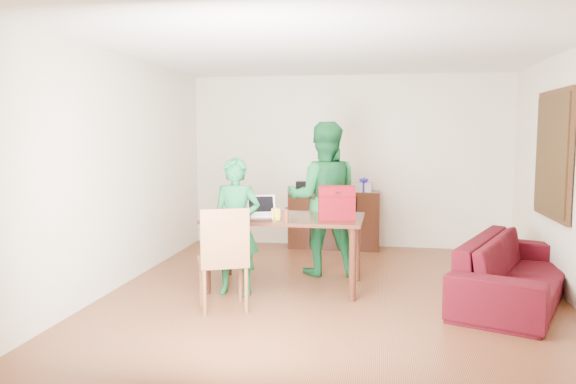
% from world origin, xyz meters
% --- Properties ---
extents(room, '(5.20, 5.70, 2.90)m').
position_xyz_m(room, '(0.01, 0.13, 1.31)').
color(room, '#492312').
rests_on(room, ground).
extents(table, '(1.80, 1.03, 0.84)m').
position_xyz_m(table, '(-0.58, 0.17, 0.73)').
color(table, black).
rests_on(table, ground).
extents(chair, '(0.62, 0.61, 1.06)m').
position_xyz_m(chair, '(-1.07, -0.75, 0.31)').
color(chair, brown).
rests_on(chair, ground).
extents(person_near, '(0.57, 0.39, 1.53)m').
position_xyz_m(person_near, '(-1.07, -0.19, 0.76)').
color(person_near, '#15612F').
rests_on(person_near, ground).
extents(person_far, '(1.02, 0.84, 1.94)m').
position_xyz_m(person_far, '(-0.21, 0.88, 0.97)').
color(person_far, '#145B2A').
rests_on(person_far, ground).
extents(laptop, '(0.39, 0.33, 0.23)m').
position_xyz_m(laptop, '(-0.84, 0.16, 0.88)').
color(laptop, white).
rests_on(laptop, table).
extents(bananas, '(0.17, 0.13, 0.05)m').
position_xyz_m(bananas, '(-0.63, -0.16, 0.86)').
color(bananas, yellow).
rests_on(bananas, table).
extents(bottle, '(0.06, 0.06, 0.16)m').
position_xyz_m(bottle, '(-0.50, -0.23, 0.92)').
color(bottle, '#5B2714').
rests_on(bottle, table).
extents(red_bag, '(0.43, 0.29, 0.30)m').
position_xyz_m(red_bag, '(0.02, 0.07, 0.98)').
color(red_bag, maroon).
rests_on(red_bag, table).
extents(sofa, '(1.72, 2.48, 0.67)m').
position_xyz_m(sofa, '(1.95, 0.04, 0.34)').
color(sofa, '#3D0815').
rests_on(sofa, ground).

